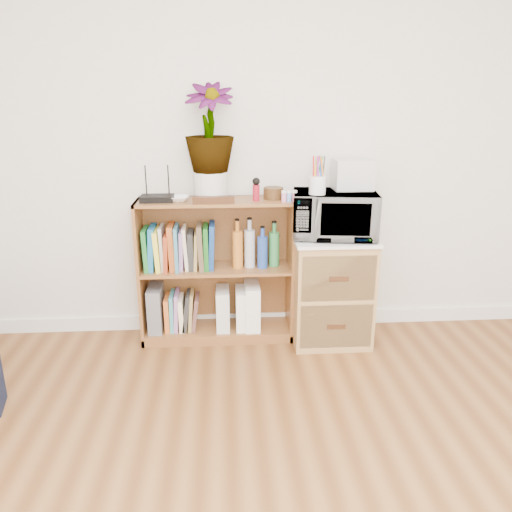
{
  "coord_description": "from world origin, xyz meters",
  "views": [
    {
      "loc": [
        -0.29,
        -1.02,
        1.57
      ],
      "look_at": [
        -0.1,
        1.95,
        0.62
      ],
      "focal_mm": 35.0,
      "sensor_mm": 36.0,
      "label": 1
    }
  ],
  "objects": [
    {
      "name": "white_bowl",
      "position": [
        -0.57,
        2.07,
        0.97
      ],
      "size": [
        0.13,
        0.13,
        0.03
      ],
      "primitive_type": "imported",
      "color": "white",
      "rests_on": "bookshelf"
    },
    {
      "name": "kokeshi_doll",
      "position": [
        -0.09,
        2.06,
        1.0
      ],
      "size": [
        0.04,
        0.04,
        0.1
      ],
      "primitive_type": "cylinder",
      "color": "maroon",
      "rests_on": "bookshelf"
    },
    {
      "name": "file_box",
      "position": [
        -0.76,
        2.1,
        0.22
      ],
      "size": [
        0.09,
        0.24,
        0.3
      ],
      "primitive_type": "cube",
      "color": "slate",
      "rests_on": "bookshelf"
    },
    {
      "name": "wooden_bowl",
      "position": [
        0.02,
        2.11,
        0.99
      ],
      "size": [
        0.13,
        0.13,
        0.07
      ],
      "primitive_type": "cylinder",
      "color": "#3B2510",
      "rests_on": "bookshelf"
    },
    {
      "name": "paint_jars",
      "position": [
        0.11,
        2.01,
        0.98
      ],
      "size": [
        0.12,
        0.04,
        0.06
      ],
      "primitive_type": "cube",
      "color": "#DB7984",
      "rests_on": "bookshelf"
    },
    {
      "name": "magazine_holder_left",
      "position": [
        -0.31,
        2.09,
        0.21
      ],
      "size": [
        0.09,
        0.22,
        0.28
      ],
      "primitive_type": "cube",
      "color": "silver",
      "rests_on": "bookshelf"
    },
    {
      "name": "plant_pot",
      "position": [
        -0.37,
        2.12,
        1.04
      ],
      "size": [
        0.2,
        0.2,
        0.17
      ],
      "primitive_type": "cylinder",
      "color": "silver",
      "rests_on": "bookshelf"
    },
    {
      "name": "cookbooks",
      "position": [
        -0.58,
        2.1,
        0.64
      ],
      "size": [
        0.46,
        0.2,
        0.3
      ],
      "color": "#1F7730",
      "rests_on": "bookshelf"
    },
    {
      "name": "bookshelf",
      "position": [
        -0.35,
        2.1,
        0.47
      ],
      "size": [
        1.0,
        0.3,
        0.95
      ],
      "primitive_type": "cube",
      "color": "brown",
      "rests_on": "ground"
    },
    {
      "name": "microwave",
      "position": [
        0.4,
        2.02,
        0.86
      ],
      "size": [
        0.56,
        0.41,
        0.29
      ],
      "primitive_type": "imported",
      "rotation": [
        0.0,
        0.0,
        -0.13
      ],
      "color": "silver",
      "rests_on": "wicker_unit"
    },
    {
      "name": "lower_books",
      "position": [
        -0.59,
        2.1,
        0.19
      ],
      "size": [
        0.23,
        0.19,
        0.26
      ],
      "color": "orange",
      "rests_on": "bookshelf"
    },
    {
      "name": "pen_cup",
      "position": [
        0.27,
        1.95,
        1.06
      ],
      "size": [
        0.1,
        0.1,
        0.11
      ],
      "primitive_type": "cylinder",
      "color": "white",
      "rests_on": "microwave"
    },
    {
      "name": "liquor_bottles",
      "position": [
        -0.05,
        2.1,
        0.65
      ],
      "size": [
        0.39,
        0.07,
        0.32
      ],
      "color": "#C16F24",
      "rests_on": "bookshelf"
    },
    {
      "name": "small_appliance",
      "position": [
        0.53,
        2.11,
        1.1
      ],
      "size": [
        0.24,
        0.2,
        0.19
      ],
      "primitive_type": "cube",
      "color": "silver",
      "rests_on": "microwave"
    },
    {
      "name": "trinket_box",
      "position": [
        -0.36,
        2.0,
        0.97
      ],
      "size": [
        0.25,
        0.06,
        0.04
      ],
      "primitive_type": "cube",
      "color": "#341E0E",
      "rests_on": "bookshelf"
    },
    {
      "name": "router",
      "position": [
        -0.71,
        2.08,
        0.97
      ],
      "size": [
        0.2,
        0.14,
        0.04
      ],
      "primitive_type": "cube",
      "color": "black",
      "rests_on": "bookshelf"
    },
    {
      "name": "wicker_unit",
      "position": [
        0.4,
        2.02,
        0.35
      ],
      "size": [
        0.5,
        0.45,
        0.7
      ],
      "primitive_type": "cube",
      "color": "#9E7542",
      "rests_on": "ground"
    },
    {
      "name": "skirting_board",
      "position": [
        0.0,
        2.24,
        0.05
      ],
      "size": [
        4.0,
        0.02,
        0.1
      ],
      "primitive_type": "cube",
      "color": "white",
      "rests_on": "ground"
    },
    {
      "name": "magazine_holder_right",
      "position": [
        -0.12,
        2.09,
        0.22
      ],
      "size": [
        0.1,
        0.24,
        0.31
      ],
      "primitive_type": "cube",
      "color": "white",
      "rests_on": "bookshelf"
    },
    {
      "name": "potted_plant",
      "position": [
        -0.37,
        2.12,
        1.39
      ],
      "size": [
        0.3,
        0.3,
        0.54
      ],
      "primitive_type": "imported",
      "color": "#2B6B2A",
      "rests_on": "plant_pot"
    },
    {
      "name": "magazine_holder_mid",
      "position": [
        -0.18,
        2.09,
        0.21
      ],
      "size": [
        0.09,
        0.22,
        0.27
      ],
      "primitive_type": "cube",
      "color": "white",
      "rests_on": "bookshelf"
    }
  ]
}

